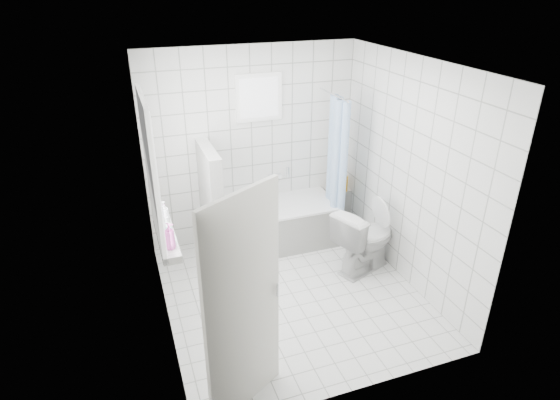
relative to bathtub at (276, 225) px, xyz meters
name	(u,v)px	position (x,y,z in m)	size (l,w,h in m)	color
ground	(292,293)	(-0.20, -1.12, -0.29)	(3.00, 3.00, 0.00)	white
ceiling	(295,64)	(-0.20, -1.12, 2.31)	(3.00, 3.00, 0.00)	white
wall_back	(252,147)	(-0.20, 0.38, 1.01)	(2.80, 0.02, 2.60)	white
wall_front	(363,269)	(-0.20, -2.62, 1.01)	(2.80, 0.02, 2.60)	white
wall_left	(156,213)	(-1.60, -1.12, 1.01)	(0.02, 3.00, 2.60)	white
wall_right	(408,174)	(1.20, -1.12, 1.01)	(0.02, 3.00, 2.60)	white
window_left	(154,172)	(-1.56, -0.82, 1.31)	(0.01, 0.90, 1.40)	white
window_back	(259,98)	(-0.10, 0.33, 1.66)	(0.50, 0.01, 0.50)	white
window_sill	(166,236)	(-1.51, -0.82, 0.57)	(0.18, 1.02, 0.08)	white
door	(243,308)	(-1.11, -2.40, 0.71)	(0.04, 0.80, 2.00)	silver
bathtub	(276,225)	(0.00, 0.00, 0.00)	(1.61, 0.77, 0.58)	white
partition_wall	(212,205)	(-0.87, -0.05, 0.46)	(0.15, 0.85, 1.50)	white
tiled_ledge	(338,206)	(1.06, 0.25, -0.02)	(0.40, 0.24, 0.55)	white
toilet	(365,239)	(0.83, -0.94, 0.13)	(0.47, 0.83, 0.84)	silver
curtain_rod	(333,95)	(0.75, -0.02, 1.71)	(0.02, 0.02, 0.80)	silver
shower_curtain	(334,166)	(0.75, -0.16, 0.81)	(0.14, 0.48, 1.78)	#457ECB
tub_faucet	(275,176)	(0.10, 0.33, 0.56)	(0.18, 0.06, 0.06)	silver
sill_bottles	(166,224)	(-1.50, -0.86, 0.73)	(0.17, 0.77, 0.32)	white
ledge_bottles	(340,183)	(1.04, 0.21, 0.37)	(0.18, 0.20, 0.23)	orange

